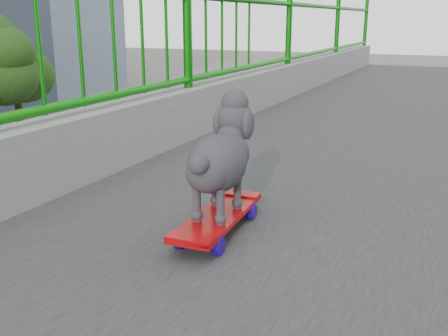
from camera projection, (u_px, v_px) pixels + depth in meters
skateboard at (218, 219)px, 1.80m from camera, size 0.18×0.52×0.07m
poodle at (220, 156)px, 1.76m from camera, size 0.20×0.45×0.37m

